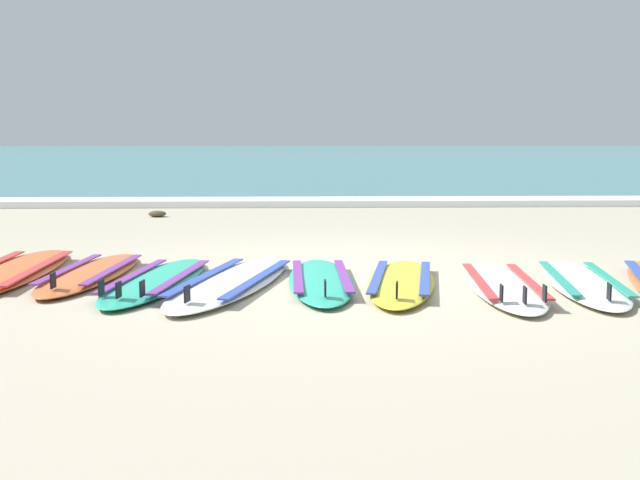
{
  "coord_description": "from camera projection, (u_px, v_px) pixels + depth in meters",
  "views": [
    {
      "loc": [
        -0.49,
        -6.49,
        1.17
      ],
      "look_at": [
        -0.28,
        0.33,
        0.25
      ],
      "focal_mm": 44.22,
      "sensor_mm": 36.0,
      "label": 1
    }
  ],
  "objects": [
    {
      "name": "sea",
      "position": [
        305.0,
        155.0,
        42.29
      ],
      "size": [
        80.0,
        60.0,
        0.1
      ],
      "primitive_type": "cube",
      "color": "teal",
      "rests_on": "ground"
    },
    {
      "name": "surfboard_5",
      "position": [
        401.0,
        282.0,
        6.09
      ],
      "size": [
        0.84,
        2.08,
        0.18
      ],
      "color": "yellow",
      "rests_on": "ground"
    },
    {
      "name": "surfboard_3",
      "position": [
        232.0,
        282.0,
        6.08
      ],
      "size": [
        1.14,
        2.44,
        0.18
      ],
      "color": "silver",
      "rests_on": "ground"
    },
    {
      "name": "surfboard_6",
      "position": [
        503.0,
        285.0,
        5.94
      ],
      "size": [
        0.69,
        2.09,
        0.18
      ],
      "color": "white",
      "rests_on": "ground"
    },
    {
      "name": "surfboard_1",
      "position": [
        91.0,
        273.0,
        6.45
      ],
      "size": [
        0.68,
        2.1,
        0.18
      ],
      "color": "orange",
      "rests_on": "ground"
    },
    {
      "name": "seaweed_clump_near_shoreline",
      "position": [
        157.0,
        214.0,
        11.21
      ],
      "size": [
        0.25,
        0.2,
        0.09
      ],
      "primitive_type": "ellipsoid",
      "color": "#4C4228",
      "rests_on": "ground"
    },
    {
      "name": "surfboard_2",
      "position": [
        157.0,
        280.0,
        6.13
      ],
      "size": [
        0.82,
        2.16,
        0.18
      ],
      "color": "#2DB793",
      "rests_on": "ground"
    },
    {
      "name": "surfboard_4",
      "position": [
        321.0,
        280.0,
        6.15
      ],
      "size": [
        0.51,
        2.0,
        0.18
      ],
      "color": "#2DB793",
      "rests_on": "ground"
    },
    {
      "name": "ground_plane",
      "position": [
        354.0,
        275.0,
        6.6
      ],
      "size": [
        80.0,
        80.0,
        0.0
      ],
      "primitive_type": "plane",
      "color": "#B7AD93"
    },
    {
      "name": "surfboard_0",
      "position": [
        12.0,
        272.0,
        6.52
      ],
      "size": [
        0.63,
        2.48,
        0.18
      ],
      "color": "orange",
      "rests_on": "ground"
    },
    {
      "name": "wave_foam_strip",
      "position": [
        325.0,
        202.0,
        13.03
      ],
      "size": [
        80.0,
        0.92,
        0.11
      ],
      "primitive_type": "cube",
      "color": "white",
      "rests_on": "ground"
    },
    {
      "name": "surfboard_7",
      "position": [
        583.0,
        282.0,
        6.05
      ],
      "size": [
        0.81,
        2.12,
        0.18
      ],
      "color": "silver",
      "rests_on": "ground"
    }
  ]
}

